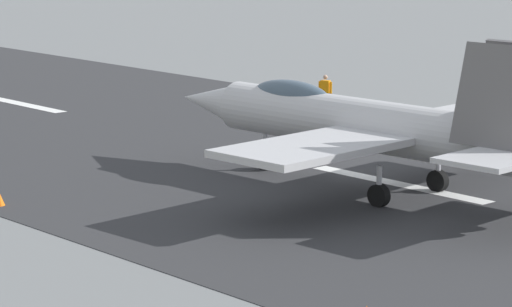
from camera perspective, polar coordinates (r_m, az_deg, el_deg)
The scene contains 4 objects.
ground_plane at distance 45.23m, azimuth 5.95°, elevation -1.29°, with size 400.00×400.00×0.00m, color slate.
runway_strip at distance 45.21m, azimuth 5.96°, elevation -1.28°, with size 240.00×26.00×0.02m.
fighter_jet at distance 43.29m, azimuth 5.19°, elevation 1.37°, with size 17.60×14.31×5.57m.
crew_person at distance 61.17m, azimuth 3.17°, elevation 2.80°, with size 0.65×0.43×1.71m.
Camera 1 is at (-29.42, 32.97, 9.64)m, focal length 88.01 mm.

